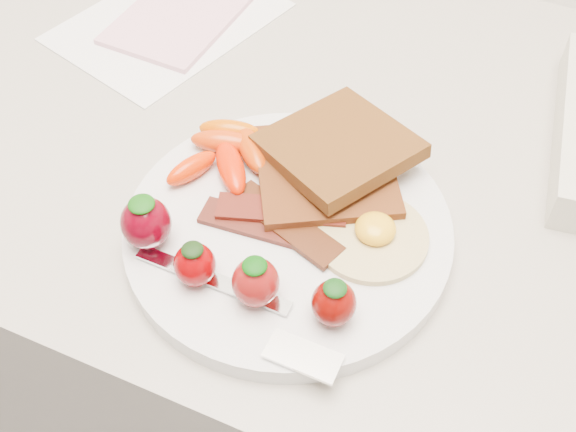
% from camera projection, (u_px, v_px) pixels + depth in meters
% --- Properties ---
extents(counter, '(2.00, 0.60, 0.90)m').
position_uv_depth(counter, '(332.00, 369.00, 1.02)').
color(counter, gray).
rests_on(counter, ground).
extents(plate, '(0.27, 0.27, 0.02)m').
position_uv_depth(plate, '(288.00, 231.00, 0.60)').
color(plate, silver).
rests_on(plate, counter).
extents(toast_lower, '(0.16, 0.16, 0.01)m').
position_uv_depth(toast_lower, '(326.00, 173.00, 0.62)').
color(toast_lower, black).
rests_on(toast_lower, plate).
extents(toast_upper, '(0.15, 0.15, 0.03)m').
position_uv_depth(toast_upper, '(338.00, 146.00, 0.62)').
color(toast_upper, '#331906').
rests_on(toast_upper, toast_lower).
extents(fried_egg, '(0.12, 0.12, 0.02)m').
position_uv_depth(fried_egg, '(372.00, 234.00, 0.58)').
color(fried_egg, beige).
rests_on(fried_egg, plate).
extents(bacon_strips, '(0.12, 0.07, 0.01)m').
position_uv_depth(bacon_strips, '(277.00, 220.00, 0.59)').
color(bacon_strips, '#37100C').
rests_on(bacon_strips, plate).
extents(baby_carrots, '(0.09, 0.10, 0.02)m').
position_uv_depth(baby_carrots, '(228.00, 151.00, 0.63)').
color(baby_carrots, '#C63708').
rests_on(baby_carrots, plate).
extents(strawberries, '(0.20, 0.05, 0.05)m').
position_uv_depth(strawberries, '(219.00, 261.00, 0.54)').
color(strawberries, '#4F000C').
rests_on(strawberries, plate).
extents(fork, '(0.18, 0.05, 0.00)m').
position_uv_depth(fork, '(252.00, 313.00, 0.53)').
color(fork, silver).
rests_on(fork, plate).
extents(paper_sheet, '(0.23, 0.27, 0.00)m').
position_uv_depth(paper_sheet, '(169.00, 22.00, 0.80)').
color(paper_sheet, white).
rests_on(paper_sheet, counter).
extents(notepad, '(0.12, 0.17, 0.01)m').
position_uv_depth(notepad, '(180.00, 15.00, 0.80)').
color(notepad, '#DCA0B2').
rests_on(notepad, paper_sheet).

